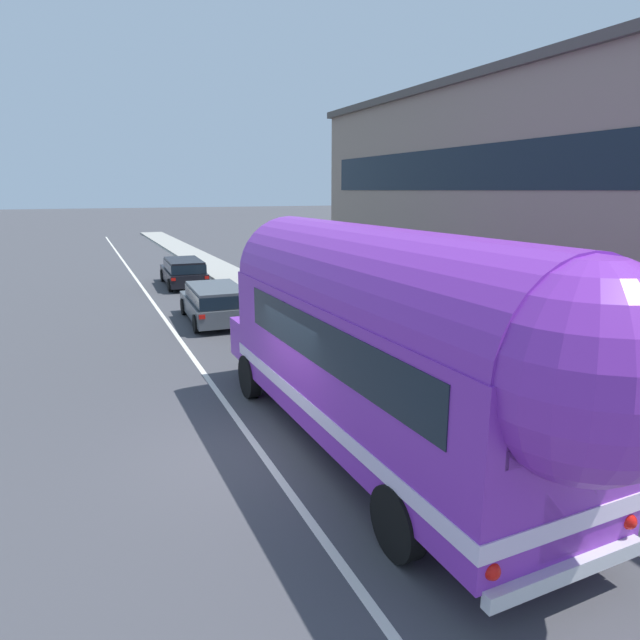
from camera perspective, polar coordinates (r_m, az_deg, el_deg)
ground_plane at (r=10.47m, az=-6.25°, el=-13.44°), size 300.00×300.00×0.00m
lane_markings at (r=21.92m, az=-11.52°, el=0.71°), size 3.85×80.00×0.01m
sidewalk_slab at (r=20.93m, az=-1.88°, el=0.58°), size 2.30×90.00×0.15m
roadside_building at (r=19.85m, az=29.51°, el=9.41°), size 11.69×19.92×7.84m
painted_bus at (r=9.20m, az=7.19°, el=-1.86°), size 2.73×10.85×4.12m
car_lead at (r=20.17m, az=-10.83°, el=1.95°), size 2.15×4.53×1.37m
car_second at (r=28.31m, az=-14.00°, el=5.02°), size 2.04×4.78×1.37m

